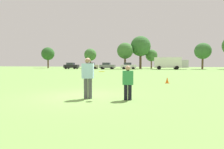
{
  "coord_description": "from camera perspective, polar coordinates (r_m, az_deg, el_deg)",
  "views": [
    {
      "loc": [
        3.32,
        -8.57,
        1.54
      ],
      "look_at": [
        1.19,
        1.02,
        0.99
      ],
      "focal_mm": 31.3,
      "sensor_mm": 36.0,
      "label": 1
    }
  ],
  "objects": [
    {
      "name": "parked_car_near_left",
      "position": [
        57.64,
        -11.82,
        2.52
      ],
      "size": [
        4.27,
        2.35,
        1.82
      ],
      "color": "black",
      "rests_on": "ground"
    },
    {
      "name": "ground_plane",
      "position": [
        9.32,
        -8.62,
        -6.35
      ],
      "size": [
        169.73,
        169.73,
        0.0
      ],
      "primitive_type": "plane",
      "color": "#6B9347"
    },
    {
      "name": "parked_car_center",
      "position": [
        53.49,
        -1.42,
        2.54
      ],
      "size": [
        4.27,
        2.35,
        1.82
      ],
      "color": "slate",
      "rests_on": "ground"
    },
    {
      "name": "box_truck",
      "position": [
        53.65,
        16.57,
        3.29
      ],
      "size": [
        8.59,
        3.23,
        3.18
      ],
      "color": "white",
      "rests_on": "ground"
    },
    {
      "name": "tree_far_east_pine",
      "position": [
        59.71,
        25.0,
        6.22
      ],
      "size": [
        4.47,
        4.47,
        7.27
      ],
      "color": "brown",
      "rests_on": "ground"
    },
    {
      "name": "player_defender",
      "position": [
        8.22,
        4.65,
        -1.89
      ],
      "size": [
        0.48,
        0.32,
        1.46
      ],
      "color": "black",
      "rests_on": "ground"
    },
    {
      "name": "tree_east_birch",
      "position": [
        59.62,
        8.34,
        8.15
      ],
      "size": [
        6.01,
        6.01,
        9.77
      ],
      "color": "brown",
      "rests_on": "ground"
    },
    {
      "name": "tree_west_maple",
      "position": [
        63.24,
        -6.36,
        5.75
      ],
      "size": [
        3.92,
        3.92,
        6.37
      ],
      "color": "brown",
      "rests_on": "ground"
    },
    {
      "name": "bystander_sideline_watcher",
      "position": [
        44.83,
        -5.63,
        2.43
      ],
      "size": [
        0.53,
        0.42,
        1.68
      ],
      "color": "gray",
      "rests_on": "ground"
    },
    {
      "name": "tree_center_elm",
      "position": [
        57.2,
        3.84,
        6.91
      ],
      "size": [
        4.69,
        4.69,
        7.62
      ],
      "color": "brown",
      "rests_on": "ground"
    },
    {
      "name": "frisbee",
      "position": [
        8.34,
        -3.07,
        0.87
      ],
      "size": [
        0.27,
        0.27,
        0.04
      ],
      "color": "yellow"
    },
    {
      "name": "traffic_cone",
      "position": [
        15.91,
        15.82,
        -1.64
      ],
      "size": [
        0.32,
        0.32,
        0.48
      ],
      "color": "#D8590C",
      "rests_on": "ground"
    },
    {
      "name": "tree_east_oak",
      "position": [
        61.35,
        11.45,
        5.47
      ],
      "size": [
        3.61,
        3.61,
        5.87
      ],
      "color": "brown",
      "rests_on": "ground"
    },
    {
      "name": "tree_west_oak",
      "position": [
        70.87,
        -18.22,
        5.76
      ],
      "size": [
        4.39,
        4.39,
        7.13
      ],
      "color": "brown",
      "rests_on": "ground"
    },
    {
      "name": "parked_car_mid_left",
      "position": [
        56.39,
        -6.06,
        2.56
      ],
      "size": [
        4.27,
        2.35,
        1.82
      ],
      "color": "#B7AD99",
      "rests_on": "ground"
    },
    {
      "name": "parked_car_mid_right",
      "position": [
        53.6,
        4.82,
        2.53
      ],
      "size": [
        4.27,
        2.35,
        1.82
      ],
      "color": "silver",
      "rests_on": "ground"
    },
    {
      "name": "player_thrower",
      "position": [
        8.6,
        -7.07,
        -0.35
      ],
      "size": [
        0.54,
        0.37,
        1.79
      ],
      "color": "#4C4C51",
      "rests_on": "ground"
    }
  ]
}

